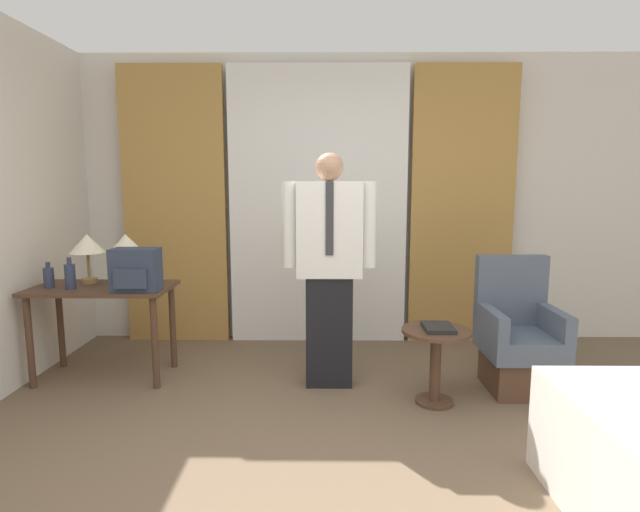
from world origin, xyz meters
The scene contains 14 objects.
wall_back centered at (0.00, 2.81, 1.35)m, with size 10.00×0.06×2.70m.
curtain_sheer_center centered at (0.00, 2.68, 1.29)m, with size 1.66×0.06×2.58m.
curtain_drape_left centered at (-1.35, 2.68, 1.29)m, with size 0.96×0.06×2.58m.
curtain_drape_right centered at (1.35, 2.68, 1.29)m, with size 0.96×0.06×2.58m.
desk centered at (-1.65, 1.73, 0.61)m, with size 1.04×0.56×0.73m.
table_lamp_left centered at (-1.80, 1.85, 1.03)m, with size 0.27×0.27×0.39m.
table_lamp_right centered at (-1.50, 1.85, 1.03)m, with size 0.27×0.27×0.39m.
bottle_near_edge centered at (-1.84, 1.63, 0.82)m, with size 0.08×0.08×0.24m.
bottle_by_lamp centered at (-2.02, 1.67, 0.81)m, with size 0.08×0.08×0.20m.
backpack centered at (-1.32, 1.57, 0.88)m, with size 0.33×0.23×0.31m.
person centered at (0.10, 1.60, 0.93)m, with size 0.68×0.22×1.72m.
armchair centered at (1.49, 1.54, 0.35)m, with size 0.53×0.57×0.97m.
side_table centered at (0.82, 1.27, 0.36)m, with size 0.47×0.47×0.53m.
book centered at (0.83, 1.26, 0.54)m, with size 0.20×0.24×0.03m.
Camera 1 is at (0.06, -2.01, 1.51)m, focal length 28.00 mm.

